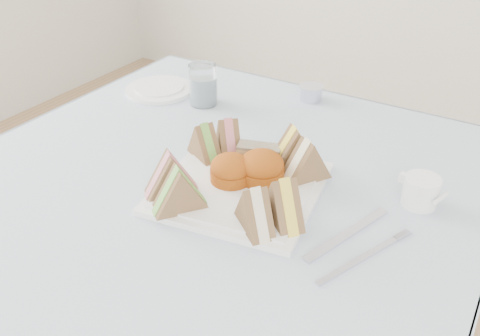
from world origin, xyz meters
The scene contains 20 objects.
table centered at (0.00, 0.00, 0.37)m, with size 0.90×0.90×0.74m, color brown.
tablecloth centered at (0.00, 0.00, 0.74)m, with size 1.02×1.02×0.01m, color silver.
serving_plate centered at (0.07, -0.01, 0.75)m, with size 0.29×0.29×0.01m, color white.
sandwich_fl_a centered at (-0.02, -0.10, 0.80)m, with size 0.10×0.05×0.09m, color brown, non-canonical shape.
sandwich_fl_b centered at (0.02, -0.13, 0.80)m, with size 0.10×0.04×0.08m, color brown, non-canonical shape.
sandwich_fr_a centered at (0.19, -0.07, 0.80)m, with size 0.09×0.04×0.08m, color brown, non-canonical shape.
sandwich_fr_b centered at (0.16, -0.11, 0.80)m, with size 0.09×0.04×0.08m, color brown, non-canonical shape.
sandwich_bl_a centered at (-0.05, 0.04, 0.80)m, with size 0.09×0.04×0.08m, color brown, non-canonical shape.
sandwich_bl_b centered at (-0.02, 0.08, 0.80)m, with size 0.09×0.04×0.08m, color brown, non-canonical shape.
sandwich_br_a centered at (0.16, 0.07, 0.80)m, with size 0.10×0.04×0.08m, color brown, non-canonical shape.
sandwich_br_b centered at (0.12, 0.10, 0.80)m, with size 0.10×0.05×0.09m, color brown, non-canonical shape.
scone_left centered at (0.05, -0.01, 0.78)m, with size 0.08×0.08×0.05m, color #A04411.
scone_right centered at (0.10, 0.02, 0.79)m, with size 0.09×0.09×0.06m, color #A04411.
pastry_slice centered at (0.06, 0.07, 0.78)m, with size 0.09×0.03×0.04m, color tan.
side_plate centered at (-0.36, 0.27, 0.75)m, with size 0.18×0.18×0.01m, color white.
water_glass centered at (-0.21, 0.27, 0.80)m, with size 0.07×0.07×0.10m, color white.
tea_strainer centered at (0.01, 0.43, 0.76)m, with size 0.06×0.06×0.04m, color silver.
knife centered at (0.29, -0.03, 0.75)m, with size 0.02×0.20×0.00m, color silver.
fork centered at (0.33, -0.08, 0.75)m, with size 0.01×0.18×0.00m, color silver.
creamer_jug centered at (0.37, 0.12, 0.77)m, with size 0.06×0.06×0.06m, color white.
Camera 1 is at (0.48, -0.69, 1.29)m, focal length 38.00 mm.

